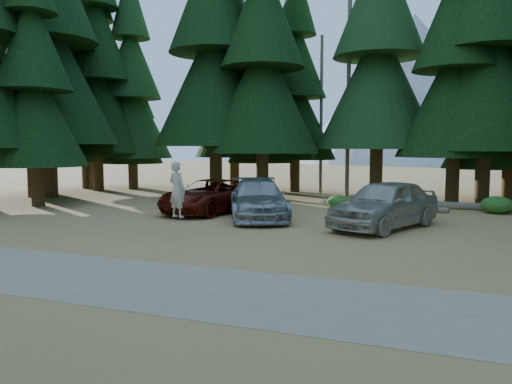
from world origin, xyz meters
TOP-DOWN VIEW (x-y plane):
  - ground at (0.00, 0.00)m, footprint 160.00×160.00m
  - gravel_strip at (0.00, -6.50)m, footprint 26.00×3.50m
  - forest_belt_north at (0.00, 15.00)m, footprint 36.00×7.00m
  - forest_belt_west at (-15.50, 4.00)m, footprint 6.00×22.00m
  - snag_front at (0.80, 14.50)m, footprint 0.24×0.24m
  - snag_back at (-1.20, 16.00)m, footprint 0.20×0.20m
  - mountain_peak at (-2.59, 88.23)m, footprint 48.00×50.00m
  - red_pickup at (-3.53, 4.55)m, footprint 3.35×5.73m
  - silver_minivan_center at (-0.86, 3.62)m, footprint 4.37×5.97m
  - silver_minivan_right at (4.34, 2.90)m, footprint 3.99×5.62m
  - frisbee_player at (-2.01, -1.00)m, footprint 0.79×0.64m
  - log_left at (-5.98, 9.40)m, footprint 4.25×0.52m
  - log_mid at (5.07, 8.52)m, footprint 3.06×1.24m
  - log_right at (7.23, 9.77)m, footprint 5.48×0.62m
  - shrub_far_left at (-6.83, 7.88)m, footprint 1.02×1.02m
  - shrub_left at (-6.03, 8.65)m, footprint 1.01×1.01m
  - shrub_center_left at (-3.83, 8.78)m, footprint 1.19×1.19m
  - shrub_center_right at (1.51, 8.49)m, footprint 1.09×1.09m
  - shrub_right at (4.69, 9.78)m, footprint 1.27×1.27m
  - shrub_far_right at (8.56, 8.87)m, footprint 1.39×1.39m
  - shrub_edge_west at (-8.01, 8.47)m, footprint 0.78×0.78m

SIDE VIEW (x-z plane):
  - ground at x=0.00m, z-range 0.00..0.00m
  - forest_belt_north at x=0.00m, z-range -11.00..11.00m
  - forest_belt_west at x=-15.50m, z-range -11.00..11.00m
  - gravel_strip at x=0.00m, z-range 0.00..0.01m
  - log_mid at x=5.07m, z-range 0.00..0.26m
  - log_left at x=-5.98m, z-range 0.00..0.30m
  - log_right at x=7.23m, z-range 0.00..0.35m
  - shrub_edge_west at x=-8.01m, z-range 0.00..0.43m
  - shrub_left at x=-6.03m, z-range 0.00..0.55m
  - shrub_far_left at x=-6.83m, z-range 0.00..0.56m
  - shrub_center_right at x=1.51m, z-range 0.00..0.60m
  - shrub_center_left at x=-3.83m, z-range 0.00..0.66m
  - shrub_right at x=4.69m, z-range 0.00..0.70m
  - shrub_far_right at x=8.56m, z-range 0.00..0.76m
  - red_pickup at x=-3.53m, z-range 0.00..1.50m
  - silver_minivan_center at x=-0.86m, z-range 0.00..1.61m
  - silver_minivan_right at x=4.34m, z-range 0.00..1.78m
  - frisbee_player at x=-2.01m, z-range 0.60..2.48m
  - snag_back at x=-1.20m, z-range 0.00..10.00m
  - snag_front at x=0.80m, z-range 0.00..12.00m
  - mountain_peak at x=-2.59m, z-range -1.29..26.71m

